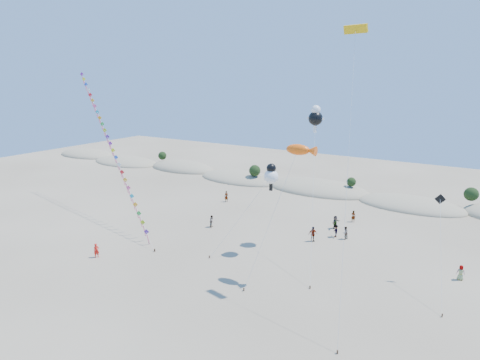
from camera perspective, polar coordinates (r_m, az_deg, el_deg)
name	(u,v)px	position (r m, az deg, el deg)	size (l,w,h in m)	color
ground	(130,308)	(38.13, -15.41, -17.12)	(160.00, 160.00, 0.00)	#7D6D56
dune_ridge	(323,190)	(73.39, 11.68, -1.42)	(145.30, 11.49, 5.57)	gray
kite_train	(109,141)	(60.84, -18.10, 5.26)	(28.65, 14.06, 21.18)	#3F2D1E
fish_kite	(301,150)	(37.78, 8.66, 4.22)	(4.67, 5.58, 13.60)	#3F2D1E
cartoon_kite_low	(271,175)	(44.26, 4.44, 0.72)	(5.87, 5.78, 10.51)	#3F2D1E
cartoon_kite_high	(316,117)	(47.03, 10.70, 8.81)	(5.40, 11.62, 16.62)	#3F2D1E
parafoil_kite	(355,37)	(36.47, 16.07, 19.00)	(4.25, 10.35, 23.89)	#3F2D1E
dark_kite	(441,225)	(41.75, 26.64, -5.72)	(2.29, 6.97, 8.89)	#3F2D1E
flyer_foreground	(96,251)	(48.33, -19.74, -9.43)	(0.60, 0.39, 1.63)	red
beachgoers	(328,228)	(53.03, 12.39, -6.74)	(37.64, 12.74, 1.90)	slate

